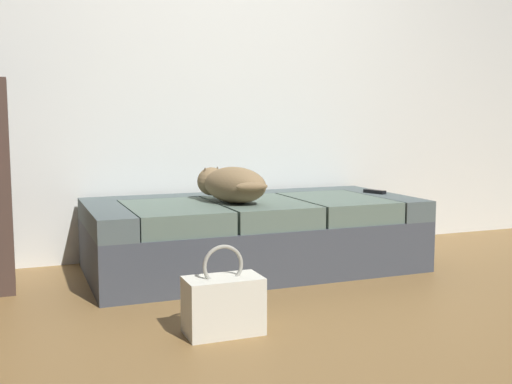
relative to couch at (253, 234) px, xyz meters
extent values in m
plane|color=olive|center=(0.00, -1.10, -0.21)|extent=(10.00, 10.00, 0.00)
cube|color=silver|center=(0.00, 0.57, 1.19)|extent=(6.40, 0.10, 2.80)
cube|color=#3E444D|center=(0.00, 0.00, -0.06)|extent=(1.93, 0.93, 0.30)
cube|color=#4C585A|center=(-0.86, 0.00, 0.15)|extent=(0.20, 0.93, 0.12)
cube|color=#4C585A|center=(0.86, 0.00, 0.15)|extent=(0.20, 0.93, 0.12)
cube|color=#4C585A|center=(0.00, 0.37, 0.15)|extent=(1.53, 0.20, 0.12)
cube|color=#586A5E|center=(-0.51, -0.10, 0.15)|extent=(0.49, 0.72, 0.12)
cube|color=#586A5E|center=(0.00, -0.10, 0.15)|extent=(0.49, 0.72, 0.12)
cube|color=#586A5E|center=(0.51, -0.10, 0.15)|extent=(0.49, 0.72, 0.12)
ellipsoid|color=olive|center=(-0.15, -0.11, 0.31)|extent=(0.40, 0.51, 0.21)
sphere|color=olive|center=(-0.23, 0.09, 0.32)|extent=(0.17, 0.17, 0.17)
ellipsoid|color=brown|center=(-0.26, 0.16, 0.31)|extent=(0.09, 0.11, 0.06)
cone|color=brown|center=(-0.27, 0.08, 0.38)|extent=(0.04, 0.04, 0.05)
cone|color=brown|center=(-0.19, 0.11, 0.38)|extent=(0.04, 0.04, 0.05)
ellipsoid|color=olive|center=(-0.13, -0.31, 0.33)|extent=(0.18, 0.08, 0.05)
cube|color=black|center=(0.84, 0.00, 0.22)|extent=(0.10, 0.16, 0.02)
cube|color=silver|center=(-0.53, -1.01, -0.09)|extent=(0.32, 0.18, 0.24)
torus|color=#9D9C90|center=(-0.53, -1.01, 0.08)|extent=(0.18, 0.02, 0.18)
camera|label=1|loc=(-1.31, -3.37, 0.67)|focal=42.97mm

